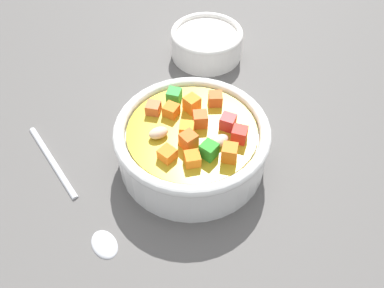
{
  "coord_description": "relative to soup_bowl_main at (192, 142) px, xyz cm",
  "views": [
    {
      "loc": [
        -18.81,
        -19.62,
        34.53
      ],
      "look_at": [
        0.0,
        0.0,
        2.75
      ],
      "focal_mm": 36.12,
      "sensor_mm": 36.0,
      "label": 1
    }
  ],
  "objects": [
    {
      "name": "side_bowl_small",
      "position": [
        15.04,
        12.69,
        -0.91
      ],
      "size": [
        10.15,
        10.15,
        4.13
      ],
      "color": "white",
      "rests_on": "ground_plane"
    },
    {
      "name": "ground_plane",
      "position": [
        -0.0,
        0.01,
        -4.04
      ],
      "size": [
        140.0,
        140.0,
        2.0
      ],
      "primitive_type": "cube",
      "color": "#565451"
    },
    {
      "name": "soup_bowl_main",
      "position": [
        0.0,
        0.0,
        0.0
      ],
      "size": [
        16.48,
        16.48,
        6.71
      ],
      "color": "white",
      "rests_on": "ground_plane"
    },
    {
      "name": "spoon",
      "position": [
        -12.53,
        4.16,
        -2.64
      ],
      "size": [
        4.17,
        20.33,
        0.9
      ],
      "rotation": [
        0.0,
        0.0,
        4.58
      ],
      "color": "silver",
      "rests_on": "ground_plane"
    }
  ]
}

